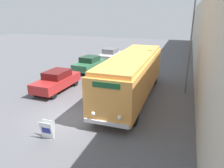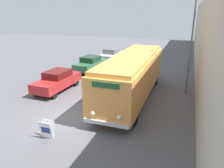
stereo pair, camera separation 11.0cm
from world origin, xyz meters
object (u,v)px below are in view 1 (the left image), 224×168
(vintage_bus, at_px, (132,74))
(parked_car_near, at_px, (57,81))
(streetlamp, at_px, (192,30))
(parked_car_mid, at_px, (89,64))
(parked_car_far, at_px, (110,54))
(sign_board, at_px, (47,130))

(vintage_bus, bearing_deg, parked_car_near, -175.79)
(vintage_bus, xyz_separation_m, streetlamp, (3.66, 2.23, 2.93))
(vintage_bus, bearing_deg, parked_car_mid, 135.84)
(vintage_bus, height_order, streetlamp, streetlamp)
(vintage_bus, relative_size, parked_car_far, 2.41)
(parked_car_mid, height_order, parked_car_far, parked_car_mid)
(sign_board, relative_size, parked_car_far, 0.21)
(parked_car_far, bearing_deg, vintage_bus, -60.12)
(streetlamp, height_order, parked_car_far, streetlamp)
(sign_board, distance_m, streetlamp, 11.57)
(parked_car_near, relative_size, parked_car_mid, 1.07)
(parked_car_mid, relative_size, parked_car_far, 0.98)
(vintage_bus, xyz_separation_m, parked_car_far, (-5.70, 11.54, -1.02))
(parked_car_mid, bearing_deg, vintage_bus, -38.17)
(sign_board, bearing_deg, parked_car_far, 99.80)
(sign_board, height_order, parked_car_near, parked_car_near)
(sign_board, bearing_deg, streetlamp, 54.53)
(vintage_bus, height_order, parked_car_mid, vintage_bus)
(parked_car_near, height_order, parked_car_far, parked_car_near)
(parked_car_mid, xyz_separation_m, parked_car_far, (0.25, 5.76, -0.03))
(sign_board, xyz_separation_m, parked_car_near, (-3.32, 6.10, 0.37))
(sign_board, xyz_separation_m, parked_car_mid, (-3.37, 12.31, 0.32))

